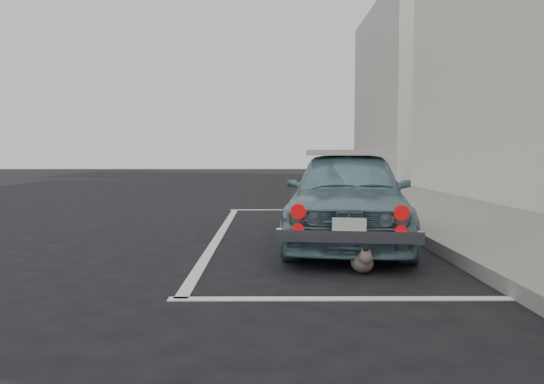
{
  "coord_description": "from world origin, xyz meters",
  "views": [
    {
      "loc": [
        -0.18,
        -4.73,
        1.17
      ],
      "look_at": [
        -0.14,
        1.29,
        0.75
      ],
      "focal_mm": 35.0,
      "sensor_mm": 36.0,
      "label": 1
    }
  ],
  "objects": [
    {
      "name": "cat",
      "position": [
        0.75,
        0.47,
        0.12
      ],
      "size": [
        0.24,
        0.5,
        0.27
      ],
      "rotation": [
        0.0,
        0.0,
        0.06
      ],
      "color": "brown",
      "rests_on": "ground"
    },
    {
      "name": "building_far",
      "position": [
        6.35,
        20.0,
        4.0
      ],
      "size": [
        3.5,
        10.0,
        8.0
      ],
      "primitive_type": "cube",
      "color": "#B2ACA1",
      "rests_on": "ground"
    },
    {
      "name": "pline_side",
      "position": [
        -0.9,
        3.0,
        0.0
      ],
      "size": [
        0.12,
        7.0,
        0.01
      ],
      "primitive_type": "cube",
      "color": "silver",
      "rests_on": "ground"
    },
    {
      "name": "retro_coupe",
      "position": [
        0.85,
        2.19,
        0.64
      ],
      "size": [
        2.01,
        3.91,
        1.27
      ],
      "rotation": [
        0.0,
        0.0,
        -0.14
      ],
      "color": "#6A909C",
      "rests_on": "ground"
    },
    {
      "name": "sidewalk",
      "position": [
        3.2,
        2.0,
        0.07
      ],
      "size": [
        2.8,
        40.0,
        0.15
      ],
      "primitive_type": "cube",
      "color": "slate",
      "rests_on": "ground"
    },
    {
      "name": "pline_rear",
      "position": [
        0.5,
        -0.5,
        0.0
      ],
      "size": [
        3.0,
        0.12,
        0.01
      ],
      "primitive_type": "cube",
      "color": "silver",
      "rests_on": "ground"
    },
    {
      "name": "pline_front",
      "position": [
        0.5,
        6.5,
        0.0
      ],
      "size": [
        3.0,
        0.12,
        0.01
      ],
      "primitive_type": "cube",
      "color": "silver",
      "rests_on": "ground"
    },
    {
      "name": "ground",
      "position": [
        0.0,
        0.0,
        0.0
      ],
      "size": [
        80.0,
        80.0,
        0.0
      ],
      "primitive_type": "plane",
      "color": "black",
      "rests_on": "ground"
    }
  ]
}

